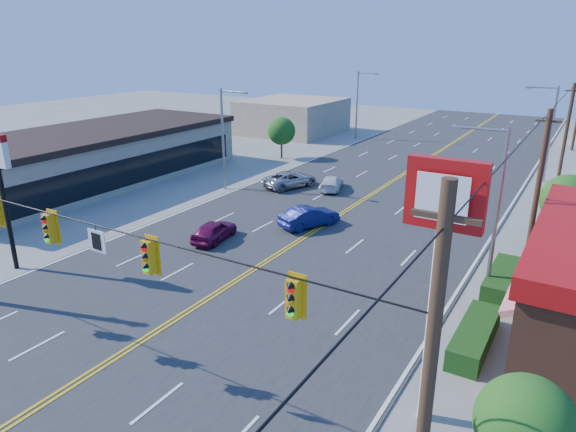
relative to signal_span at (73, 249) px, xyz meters
The scene contains 19 objects.
ground 4.89m from the signal_span, ahead, with size 160.00×160.00×0.00m, color gray.
road 20.58m from the signal_span, 89.66° to the left, with size 20.00×120.00×0.06m, color #2D2D30.
signal_span is the anchor object (origin of this frame).
kfc_pylon 11.87m from the signal_span, 19.78° to the left, with size 2.20×0.36×8.50m.
strip_mall 28.46m from the signal_span, 140.56° to the left, with size 10.40×26.40×4.40m.
streetlight_se 17.76m from the signal_span, 52.06° to the left, with size 2.55×0.25×8.00m.
streetlight_ne 39.54m from the signal_span, 73.98° to the left, with size 2.55×0.25×8.00m.
streetlight_sw 24.46m from the signal_span, 115.88° to the left, with size 2.55×0.25×8.00m.
streetlight_nw 49.17m from the signal_span, 102.54° to the left, with size 2.55×0.25×8.00m.
utility_pole_near 21.82m from the signal_span, 55.61° to the left, with size 0.28×0.28×8.40m, color #47301E.
utility_pole_mid 38.06m from the signal_span, 71.11° to the left, with size 0.28×0.28×8.40m, color #47301E.
tree_kfc_rear 25.95m from the signal_span, 58.24° to the left, with size 2.94×2.94×4.41m.
tree_kfc_front 14.46m from the signal_span, ahead, with size 2.52×2.52×3.78m.
tree_west 36.42m from the signal_span, 110.75° to the left, with size 2.80×2.80×4.20m.
bld_west_far 52.03m from the signal_span, 112.50° to the left, with size 11.00×12.00×4.20m, color tan.
car_magenta 13.92m from the signal_span, 108.99° to the left, with size 1.44×3.58×1.22m, color maroon.
car_blue 18.09m from the signal_span, 91.89° to the left, with size 1.41×4.05×1.33m, color navy.
car_white 26.66m from the signal_span, 97.05° to the left, with size 1.57×3.85×1.12m, color white.
car_silver 26.21m from the signal_span, 104.50° to the left, with size 2.16×4.69×1.30m, color #A4A5A9.
Camera 1 is at (14.29, -9.85, 11.54)m, focal length 32.00 mm.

